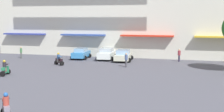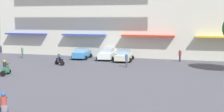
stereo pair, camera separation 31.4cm
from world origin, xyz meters
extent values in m
plane|color=#4F505A|center=(0.00, 13.00, 0.00)|extent=(128.00, 128.00, 0.00)
cube|color=silver|center=(0.00, 36.78, 5.40)|extent=(37.62, 13.56, 10.81)
cube|color=#2E3B92|center=(-13.99, 29.45, 3.16)|extent=(6.67, 1.10, 0.20)
cube|color=#304B98|center=(-4.52, 29.45, 3.16)|extent=(6.51, 1.10, 0.20)
cube|color=red|center=(4.69, 29.45, 3.16)|extent=(7.16, 1.10, 0.20)
cube|color=gold|center=(14.00, 29.45, 3.16)|extent=(6.25, 1.10, 0.20)
cube|color=#3785C7|center=(-4.00, 27.36, 0.63)|extent=(2.04, 3.97, 0.72)
cube|color=#8CAEC3|center=(-4.00, 27.36, 1.23)|extent=(1.63, 2.04, 0.48)
cylinder|color=black|center=(-4.96, 28.46, 0.30)|extent=(0.61, 0.22, 0.60)
cylinder|color=black|center=(-3.26, 28.61, 0.30)|extent=(0.61, 0.22, 0.60)
cylinder|color=black|center=(-4.75, 26.10, 0.30)|extent=(0.61, 0.22, 0.60)
cylinder|color=black|center=(-3.05, 26.25, 0.30)|extent=(0.61, 0.22, 0.60)
cube|color=white|center=(-0.43, 27.62, 0.66)|extent=(2.19, 4.64, 0.79)
cube|color=#A0AFBA|center=(-0.43, 27.62, 1.29)|extent=(1.73, 2.38, 0.47)
cylinder|color=black|center=(-1.44, 28.92, 0.30)|extent=(0.61, 0.22, 0.60)
cylinder|color=black|center=(0.31, 29.09, 0.30)|extent=(0.61, 0.22, 0.60)
cylinder|color=black|center=(-1.18, 26.15, 0.30)|extent=(0.61, 0.22, 0.60)
cylinder|color=black|center=(0.58, 26.32, 0.30)|extent=(0.61, 0.22, 0.60)
cube|color=beige|center=(2.08, 26.68, 0.60)|extent=(2.21, 4.37, 0.65)
cube|color=#8CB0D2|center=(2.08, 26.68, 1.20)|extent=(1.75, 2.24, 0.54)
cylinder|color=black|center=(1.05, 27.89, 0.30)|extent=(0.61, 0.22, 0.60)
cylinder|color=black|center=(2.86, 28.06, 0.30)|extent=(0.61, 0.22, 0.60)
cylinder|color=black|center=(1.30, 25.29, 0.30)|extent=(0.61, 0.22, 0.60)
cylinder|color=black|center=(3.11, 25.46, 0.30)|extent=(0.61, 0.22, 0.60)
cylinder|color=black|center=(0.66, 3.91, 0.26)|extent=(0.49, 0.44, 0.52)
cube|color=gray|center=(1.20, 3.26, 0.69)|extent=(0.68, 0.73, 0.28)
cube|color=gray|center=(0.74, 3.82, 0.49)|extent=(0.34, 0.31, 0.68)
cylinder|color=black|center=(0.72, 3.84, 1.03)|extent=(0.42, 0.36, 0.04)
cube|color=#525041|center=(1.14, 3.34, 0.57)|extent=(0.43, 0.42, 0.36)
cylinder|color=#A13D31|center=(1.14, 3.34, 1.03)|extent=(0.45, 0.45, 0.54)
sphere|color=#2359A4|center=(1.14, 3.34, 1.41)|extent=(0.25, 0.25, 0.25)
cube|color=#A13D31|center=(0.96, 3.55, 1.05)|extent=(0.54, 0.56, 0.10)
cylinder|color=black|center=(-3.95, 21.14, 0.26)|extent=(0.38, 0.52, 0.52)
cylinder|color=black|center=(-4.95, 21.71, 0.26)|extent=(0.38, 0.52, 0.52)
cube|color=black|center=(-4.45, 21.42, 0.32)|extent=(1.02, 0.75, 0.10)
cube|color=black|center=(-4.63, 21.53, 0.65)|extent=(0.71, 0.58, 0.28)
cube|color=black|center=(-4.05, 21.19, 0.46)|extent=(0.28, 0.35, 0.64)
cylinder|color=black|center=(-4.03, 21.18, 0.99)|extent=(0.29, 0.47, 0.04)
cube|color=#4B4C47|center=(-4.55, 21.48, 0.53)|extent=(0.40, 0.42, 0.36)
cylinder|color=#325483|center=(-4.55, 21.48, 0.98)|extent=(0.44, 0.44, 0.54)
sphere|color=gold|center=(-4.55, 21.48, 1.36)|extent=(0.25, 0.25, 0.25)
cube|color=#325483|center=(-4.33, 21.36, 1.01)|extent=(0.55, 0.51, 0.10)
cylinder|color=black|center=(-6.81, 14.83, 0.26)|extent=(0.54, 0.25, 0.52)
cylinder|color=black|center=(-6.55, 13.60, 0.26)|extent=(0.54, 0.25, 0.52)
cube|color=#287E53|center=(-6.68, 14.22, 0.32)|extent=(0.50, 1.14, 0.10)
cube|color=#287E53|center=(-6.63, 14.00, 0.70)|extent=(0.44, 0.75, 0.28)
cube|color=#287E53|center=(-6.78, 14.71, 0.50)|extent=(0.34, 0.20, 0.69)
cylinder|color=black|center=(-6.79, 14.73, 1.04)|extent=(0.52, 0.14, 0.04)
cube|color=#7D6557|center=(-6.65, 14.09, 0.58)|extent=(0.37, 0.34, 0.36)
cylinder|color=#25232A|center=(-6.65, 14.09, 1.03)|extent=(0.38, 0.38, 0.54)
sphere|color=gold|center=(-6.65, 14.09, 1.41)|extent=(0.25, 0.25, 0.25)
cube|color=#25232A|center=(-6.71, 14.37, 1.06)|extent=(0.42, 0.50, 0.10)
cylinder|color=#2D2A3F|center=(9.08, 28.21, 0.41)|extent=(0.32, 0.32, 0.82)
cylinder|color=maroon|center=(9.08, 28.21, 1.10)|extent=(0.51, 0.51, 0.58)
sphere|color=tan|center=(9.08, 28.21, 1.51)|extent=(0.23, 0.23, 0.23)
cylinder|color=#4B4E4C|center=(-12.13, 25.50, 0.40)|extent=(0.20, 0.20, 0.81)
cylinder|color=#417747|center=(-12.13, 25.50, 1.10)|extent=(0.32, 0.32, 0.59)
sphere|color=tan|center=(-12.13, 25.50, 1.51)|extent=(0.24, 0.24, 0.24)
cylinder|color=#45454B|center=(3.52, 22.11, 0.42)|extent=(0.28, 0.28, 0.84)
cylinder|color=#445682|center=(3.52, 22.11, 1.12)|extent=(0.45, 0.45, 0.56)
sphere|color=tan|center=(3.52, 22.11, 1.51)|extent=(0.22, 0.22, 0.22)
camera|label=1|loc=(10.69, -9.85, 5.43)|focal=46.96mm
camera|label=2|loc=(11.00, -9.77, 5.43)|focal=46.96mm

